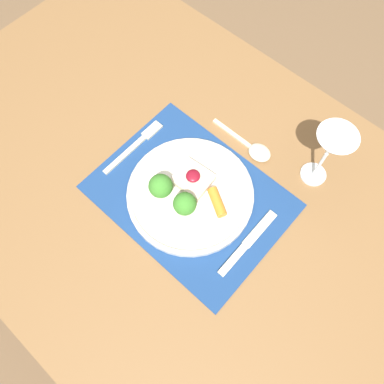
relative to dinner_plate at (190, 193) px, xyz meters
The scene contains 8 objects.
ground_plane 0.77m from the dinner_plate, 136.46° to the left, with size 8.00×8.00×0.00m, color brown.
dining_table 0.11m from the dinner_plate, 136.46° to the left, with size 1.51×0.92×0.75m.
placemat 0.02m from the dinner_plate, 136.46° to the left, with size 0.43×0.32×0.00m, color navy.
dinner_plate is the anchor object (origin of this frame).
fork 0.19m from the dinner_plate, behind, with size 0.02×0.19×0.01m.
knife 0.17m from the dinner_plate, ahead, with size 0.02×0.19×0.01m.
spoon 0.20m from the dinner_plate, 79.44° to the left, with size 0.17×0.05×0.02m.
wine_glass_near 0.32m from the dinner_plate, 52.72° to the left, with size 0.09×0.09×0.17m.
Camera 1 is at (0.23, -0.25, 1.54)m, focal length 35.00 mm.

